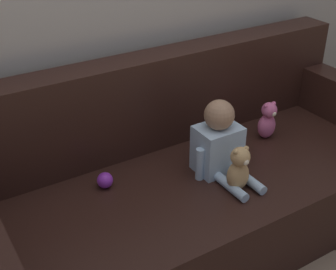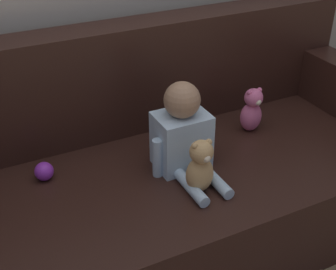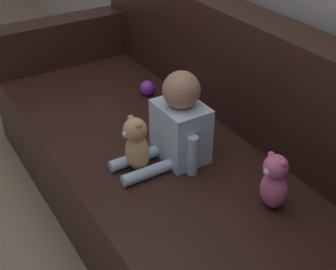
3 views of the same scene
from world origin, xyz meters
name	(u,v)px [view 1 (image 1 of 3)]	position (x,y,z in m)	size (l,w,h in m)	color
ground_plane	(196,236)	(0.00, 0.00, 0.00)	(12.00, 12.00, 0.00)	#9E8460
couch	(191,183)	(0.00, 0.07, 0.30)	(2.20, 0.91, 0.89)	black
person_baby	(219,143)	(0.09, -0.03, 0.55)	(0.27, 0.36, 0.37)	silver
teddy_bear_brown	(239,169)	(0.07, -0.20, 0.51)	(0.11, 0.10, 0.22)	tan
plush_toy_side	(268,120)	(0.50, 0.09, 0.50)	(0.10, 0.10, 0.21)	#DB6699
toy_ball	(105,180)	(-0.43, 0.13, 0.44)	(0.07, 0.07, 0.07)	purple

